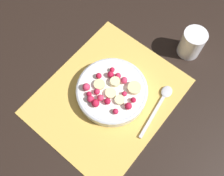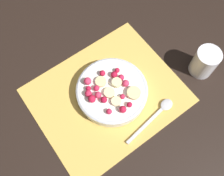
% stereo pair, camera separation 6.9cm
% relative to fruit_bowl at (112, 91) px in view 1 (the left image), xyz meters
% --- Properties ---
extents(ground_plane, '(3.00, 3.00, 0.00)m').
position_rel_fruit_bowl_xyz_m(ground_plane, '(-0.01, 0.01, -0.03)').
color(ground_plane, black).
extents(placemat, '(0.41, 0.34, 0.01)m').
position_rel_fruit_bowl_xyz_m(placemat, '(-0.01, 0.01, -0.02)').
color(placemat, '#E0B251').
rests_on(placemat, ground_plane).
extents(fruit_bowl, '(0.20, 0.20, 0.05)m').
position_rel_fruit_bowl_xyz_m(fruit_bowl, '(0.00, 0.00, 0.00)').
color(fruit_bowl, silver).
rests_on(fruit_bowl, placemat).
extents(spoon, '(0.18, 0.04, 0.01)m').
position_rel_fruit_bowl_xyz_m(spoon, '(0.07, -0.12, -0.02)').
color(spoon, silver).
rests_on(spoon, placemat).
extents(drinking_glass, '(0.07, 0.07, 0.09)m').
position_rel_fruit_bowl_xyz_m(drinking_glass, '(0.27, -0.09, 0.02)').
color(drinking_glass, white).
rests_on(drinking_glass, ground_plane).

